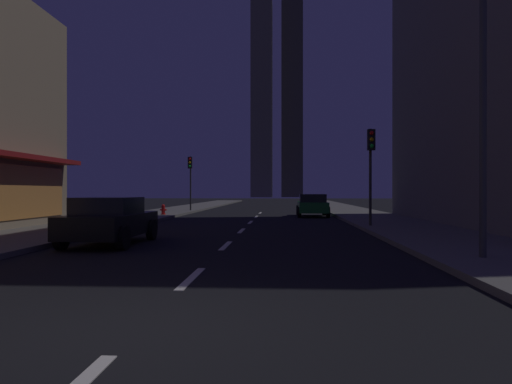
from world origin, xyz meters
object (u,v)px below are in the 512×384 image
traffic_light_far_left (190,171)px  street_lamp_right (446,39)px  traffic_light_near_right (371,155)px  fire_hydrant_far_left (163,210)px  car_parked_near (110,220)px  car_parked_far (312,205)px

traffic_light_far_left → street_lamp_right: 27.21m
traffic_light_near_right → street_lamp_right: bearing=-90.7°
fire_hydrant_far_left → traffic_light_near_right: (11.40, -8.76, 2.74)m
car_parked_near → fire_hydrant_far_left: car_parked_near is taller
car_parked_near → traffic_light_far_left: traffic_light_far_left is taller
car_parked_near → traffic_light_far_left: (-1.90, 21.63, 2.45)m
car_parked_near → car_parked_far: size_ratio=1.00×
street_lamp_right → car_parked_far: bearing=95.2°
car_parked_far → traffic_light_near_right: 10.34m
fire_hydrant_far_left → traffic_light_far_left: traffic_light_far_left is taller
car_parked_far → traffic_light_far_left: traffic_light_far_left is taller
car_parked_far → fire_hydrant_far_left: size_ratio=6.48×
car_parked_near → traffic_light_near_right: traffic_light_near_right is taller
car_parked_near → traffic_light_near_right: (9.10, 6.30, 2.45)m
car_parked_far → traffic_light_far_left: bearing=149.0°
car_parked_far → street_lamp_right: (1.78, -19.40, 4.33)m
fire_hydrant_far_left → car_parked_near: bearing=-81.3°
fire_hydrant_far_left → street_lamp_right: bearing=-58.4°
car_parked_far → traffic_light_near_right: traffic_light_near_right is taller
street_lamp_right → fire_hydrant_far_left: bearing=121.6°
traffic_light_near_right → street_lamp_right: (-0.12, -9.54, 1.87)m
traffic_light_near_right → car_parked_near: bearing=-145.3°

